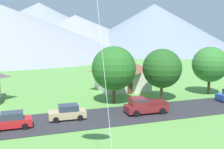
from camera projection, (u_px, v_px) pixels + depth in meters
The scene contains 12 objects.
road_strip at pixel (94, 118), 31.16m from camera, with size 160.00×7.18×0.08m, color #2D2D33.
mountain_east_ridge at pixel (40, 26), 166.05m from camera, with size 118.62×118.62×28.82m, color gray.
mountain_far_east_ridge at pixel (76, 33), 150.75m from camera, with size 99.41×99.41×20.24m, color #8E939E.
mountain_far_west_ridge at pixel (154, 28), 146.95m from camera, with size 92.11×92.11×25.94m, color gray.
mountain_west_ridge at pixel (3, 30), 124.70m from camera, with size 122.19×122.19×23.06m, color #8E939E.
house_left_center at pixel (121, 74), 46.94m from camera, with size 8.64×8.46×5.34m.
tree_near_left at pixel (162, 68), 39.22m from camera, with size 5.77×5.77×7.62m.
tree_center at pixel (114, 68), 37.33m from camera, with size 6.22×6.22×8.09m.
tree_right_of_center at pixel (210, 64), 43.06m from camera, with size 5.70×5.70×7.74m.
parked_car_tan_west_end at pixel (67, 112), 30.50m from camera, with size 4.26×2.20×1.68m.
parked_car_red_east_end at pixel (11, 121), 27.59m from camera, with size 4.20×2.09×1.68m.
pickup_truck_maroon_west_side at pixel (145, 105), 32.77m from camera, with size 5.26×2.46×1.99m.
Camera 1 is at (-7.79, -2.42, 9.73)m, focal length 42.89 mm.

